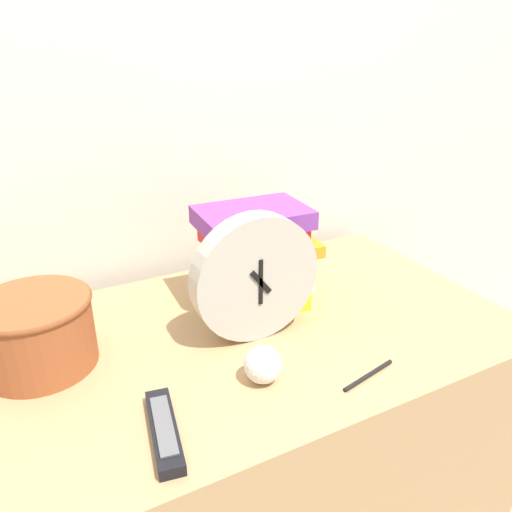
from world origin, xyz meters
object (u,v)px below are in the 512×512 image
Objects in this scene: book_stack at (256,255)px; pen at (369,375)px; crumpled_paper_ball at (263,365)px; desk_clock at (256,278)px; basket at (36,330)px; tv_remote at (164,430)px.

pen is (0.05, -0.35, -0.11)m from book_stack.
crumpled_paper_ball is 0.19m from pen.
desk_clock reaches higher than crumpled_paper_ball.
tv_remote is at bearing -62.92° from basket.
tv_remote is (0.14, -0.28, -0.06)m from basket.
crumpled_paper_ball reaches higher than pen.
pen is (0.12, -0.22, -0.13)m from desk_clock.
book_stack is 1.48× the size of tv_remote.
desk_clock is at bearing 35.74° from tv_remote.
tv_remote is (-0.25, -0.18, -0.12)m from desk_clock.
desk_clock is at bearing 67.25° from crumpled_paper_ball.
desk_clock is at bearing -13.90° from basket.
desk_clock is at bearing 118.01° from pen.
crumpled_paper_ball is at bearing -34.56° from basket.
tv_remote is (-0.32, -0.31, -0.10)m from book_stack.
basket is 1.65× the size of pen.
basket reaches higher than pen.
pen is at bearing -82.62° from book_stack.
basket reaches higher than crumpled_paper_ball.
desk_clock is 0.99× the size of book_stack.
crumpled_paper_ball reaches higher than tv_remote.
book_stack is at bearing 4.13° from basket.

